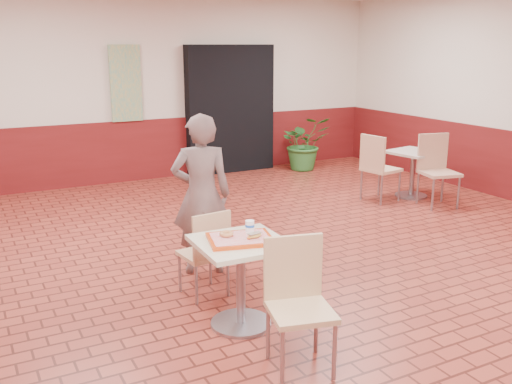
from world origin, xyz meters
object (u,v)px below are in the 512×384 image
chair_second_left (378,164)px  potted_plant (305,143)px  chair_main_back (207,249)px  long_john_donut (254,236)px  ring_donut (227,234)px  paper_cup (250,226)px  chair_second_front (436,166)px  chair_main_front (298,296)px  serving_tray (240,239)px  second_table (413,166)px  customer (201,195)px  main_table (241,269)px

chair_second_left → potted_plant: bearing=-14.7°
chair_main_back → long_john_donut: (0.12, -0.69, 0.32)m
ring_donut → long_john_donut: long_john_donut is taller
chair_main_back → paper_cup: (0.16, -0.54, 0.35)m
chair_second_left → long_john_donut: bearing=118.5°
chair_main_back → chair_second_front: 4.24m
chair_main_front → serving_tray: bearing=112.1°
long_john_donut → serving_tray: bearing=144.7°
serving_tray → long_john_donut: long_john_donut is taller
serving_tray → second_table: bearing=31.1°
chair_main_back → potted_plant: 5.53m
chair_main_front → ring_donut: chair_main_front is taller
ring_donut → second_table: ring_donut is taller
long_john_donut → second_table: bearing=32.3°
ring_donut → long_john_donut: 0.22m
paper_cup → chair_main_front: bearing=-92.1°
long_john_donut → chair_second_left: size_ratio=0.14×
customer → chair_second_front: customer is taller
long_john_donut → paper_cup: (0.04, 0.15, 0.03)m
chair_main_back → paper_cup: size_ratio=8.72×
chair_main_back → serving_tray: bearing=86.3°
chair_main_front → ring_donut: 0.83m
potted_plant → chair_main_back: bearing=-131.4°
paper_cup → potted_plant: potted_plant is taller
chair_second_front → customer: bearing=-155.7°
paper_cup → second_table: (3.90, 2.34, -0.33)m
paper_cup → potted_plant: (3.50, 4.69, -0.31)m
chair_main_back → customer: bearing=-115.1°
ring_donut → potted_plant: potted_plant is taller
paper_cup → chair_second_left: (3.27, 2.38, -0.26)m
long_john_donut → chair_main_front: bearing=-89.1°
chair_main_front → serving_tray: size_ratio=1.86×
chair_main_front → chair_main_back: chair_main_front is taller
paper_cup → chair_main_back: bearing=106.2°
potted_plant → main_table: bearing=-127.2°
customer → second_table: customer is taller
ring_donut → chair_main_front: bearing=-76.7°
paper_cup → potted_plant: bearing=53.2°
serving_tray → long_john_donut: 0.11m
chair_main_back → potted_plant: bearing=-137.7°
chair_main_front → paper_cup: chair_main_front is taller
chair_second_left → chair_second_front: chair_second_front is taller
serving_tray → paper_cup: size_ratio=5.35×
customer → second_table: bearing=-142.3°
chair_main_front → chair_second_left: 4.57m
second_table → chair_second_front: size_ratio=0.69×
main_table → second_table: 4.70m
chair_main_back → second_table: chair_main_back is taller
chair_main_front → serving_tray: 0.73m
main_table → customer: size_ratio=0.45×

